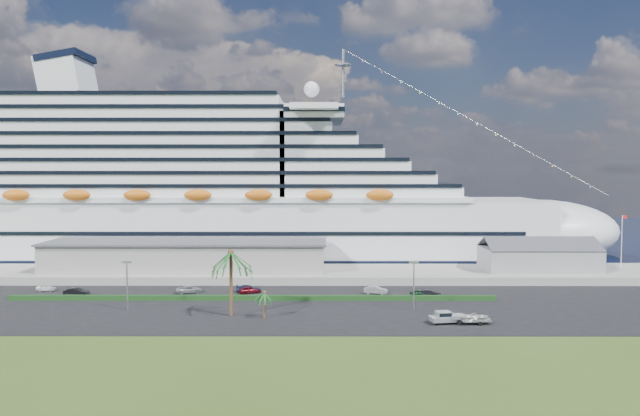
{
  "coord_description": "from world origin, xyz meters",
  "views": [
    {
      "loc": [
        4.62,
        -95.18,
        23.71
      ],
      "look_at": [
        4.25,
        30.0,
        15.96
      ],
      "focal_mm": 35.0,
      "sensor_mm": 36.0,
      "label": 1
    }
  ],
  "objects_px": {
    "cruise_ship": "(220,197)",
    "parked_car_3": "(249,289)",
    "pickup_truck": "(447,317)",
    "boat_trailer": "(477,317)"
  },
  "relations": [
    {
      "from": "cruise_ship",
      "to": "parked_car_3",
      "type": "xyz_separation_m",
      "value": [
        12.06,
        -40.76,
        -15.88
      ]
    },
    {
      "from": "boat_trailer",
      "to": "pickup_truck",
      "type": "bearing_deg",
      "value": 175.43
    },
    {
      "from": "parked_car_3",
      "to": "boat_trailer",
      "type": "xyz_separation_m",
      "value": [
        37.7,
        -24.63,
        0.39
      ]
    },
    {
      "from": "parked_car_3",
      "to": "pickup_truck",
      "type": "distance_m",
      "value": 41.2
    },
    {
      "from": "parked_car_3",
      "to": "boat_trailer",
      "type": "relative_size",
      "value": 0.83
    },
    {
      "from": "pickup_truck",
      "to": "boat_trailer",
      "type": "height_order",
      "value": "pickup_truck"
    },
    {
      "from": "pickup_truck",
      "to": "boat_trailer",
      "type": "relative_size",
      "value": 0.98
    },
    {
      "from": "cruise_ship",
      "to": "parked_car_3",
      "type": "height_order",
      "value": "cruise_ship"
    },
    {
      "from": "cruise_ship",
      "to": "parked_car_3",
      "type": "distance_m",
      "value": 45.38
    },
    {
      "from": "boat_trailer",
      "to": "cruise_ship",
      "type": "bearing_deg",
      "value": 127.27
    }
  ]
}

